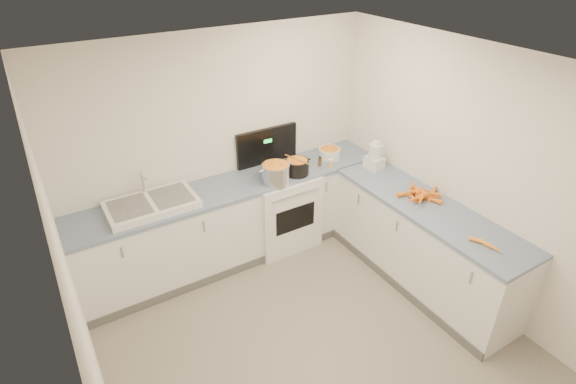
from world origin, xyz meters
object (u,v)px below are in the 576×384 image
sink (151,204)px  steel_pot (276,174)px  black_pot (297,168)px  extract_bottle (320,162)px  stove (280,207)px  food_processor (375,157)px  spice_jar (330,164)px  mixing_bowl (329,153)px

sink → steel_pot: sink is taller
steel_pot → black_pot: steel_pot is taller
extract_bottle → stove: bearing=166.8°
stove → sink: stove is taller
steel_pot → food_processor: (1.11, -0.31, 0.05)m
stove → steel_pot: bearing=-131.8°
sink → spice_jar: (1.99, -0.23, 0.01)m
spice_jar → food_processor: 0.50m
sink → mixing_bowl: size_ratio=3.35×
stove → mixing_bowl: (0.69, 0.01, 0.52)m
food_processor → spice_jar: bearing=147.7°
mixing_bowl → spice_jar: mixing_bowl is taller
mixing_bowl → spice_jar: bearing=-123.4°
mixing_bowl → food_processor: (0.27, -0.48, 0.08)m
extract_bottle → spice_jar: extract_bottle is taller
food_processor → steel_pot: bearing=164.3°
extract_bottle → food_processor: food_processor is taller
black_pot → extract_bottle: (0.33, 0.03, -0.03)m
black_pot → extract_bottle: bearing=4.5°
stove → food_processor: stove is taller
extract_bottle → steel_pot: bearing=-174.7°
black_pot → extract_bottle: black_pot is taller
black_pot → steel_pot: bearing=-173.9°
food_processor → mixing_bowl: bearing=119.3°
black_pot → stove: bearing=136.2°
stove → food_processor: size_ratio=4.13×
sink → stove: bearing=-0.6°
stove → food_processor: (0.96, -0.48, 0.61)m
sink → black_pot: (1.59, -0.15, 0.04)m
steel_pot → extract_bottle: 0.62m
stove → steel_pot: size_ratio=4.43×
steel_pot → sink: bearing=172.0°
steel_pot → mixing_bowl: size_ratio=1.20×
black_pot → mixing_bowl: (0.55, 0.14, -0.01)m
stove → spice_jar: size_ratio=14.59×
stove → black_pot: size_ratio=5.16×
extract_bottle → black_pot: bearing=-175.5°
steel_pot → spice_jar: steel_pot is taller
extract_bottle → food_processor: 0.62m
sink → mixing_bowl: 2.14m
extract_bottle → spice_jar: bearing=-54.7°
stove → steel_pot: stove is taller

